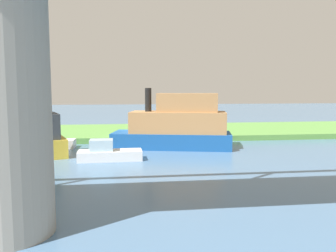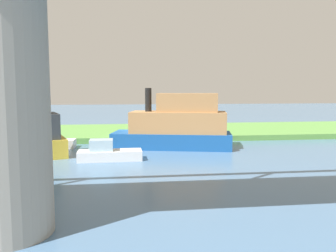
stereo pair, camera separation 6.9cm
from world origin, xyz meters
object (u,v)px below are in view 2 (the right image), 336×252
(pontoon_yellow, at_px, (176,126))
(motorboat_red, at_px, (108,153))
(bridge_pylon, at_px, (2,106))
(person_on_bank, at_px, (195,125))
(mooring_post, at_px, (144,130))
(houseboat_blue, at_px, (45,142))

(pontoon_yellow, distance_m, motorboat_red, 6.78)
(bridge_pylon, xyz_separation_m, motorboat_red, (-2.70, -11.33, -3.63))
(person_on_bank, height_order, mooring_post, person_on_bank)
(bridge_pylon, xyz_separation_m, pontoon_yellow, (-7.88, -15.51, -2.35))
(person_on_bank, relative_size, pontoon_yellow, 0.14)
(bridge_pylon, relative_size, mooring_post, 9.36)
(person_on_bank, relative_size, houseboat_blue, 0.32)
(person_on_bank, xyz_separation_m, motorboat_red, (7.99, 10.12, -0.70))
(person_on_bank, relative_size, motorboat_red, 0.33)
(houseboat_blue, bearing_deg, person_on_bank, -159.99)
(pontoon_yellow, bearing_deg, person_on_bank, -115.33)
(person_on_bank, bearing_deg, bridge_pylon, 63.51)
(bridge_pylon, relative_size, motorboat_red, 1.96)
(mooring_post, bearing_deg, motorboat_red, 71.88)
(person_on_bank, height_order, motorboat_red, person_on_bank)
(bridge_pylon, relative_size, houseboat_blue, 1.90)
(mooring_post, height_order, motorboat_red, motorboat_red)
(person_on_bank, distance_m, motorboat_red, 12.91)
(mooring_post, height_order, pontoon_yellow, pontoon_yellow)
(mooring_post, distance_m, motorboat_red, 9.37)
(pontoon_yellow, bearing_deg, houseboat_blue, -6.39)
(bridge_pylon, distance_m, pontoon_yellow, 17.56)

